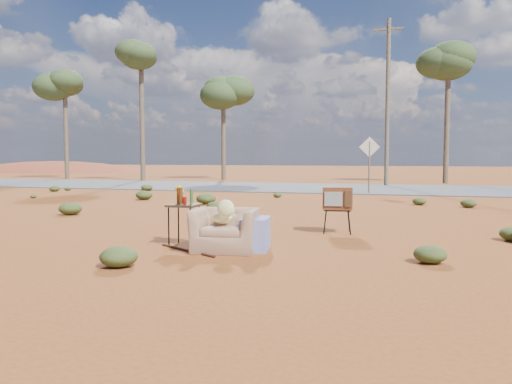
# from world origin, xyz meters

# --- Properties ---
(ground) EXTENTS (140.00, 140.00, 0.00)m
(ground) POSITION_xyz_m (0.00, 0.00, 0.00)
(ground) COLOR brown
(ground) RESTS_ON ground
(highway) EXTENTS (140.00, 7.00, 0.04)m
(highway) POSITION_xyz_m (0.00, 15.00, 0.02)
(highway) COLOR #565659
(highway) RESTS_ON ground
(dirt_mound) EXTENTS (26.00, 18.00, 2.00)m
(dirt_mound) POSITION_xyz_m (-30.00, 34.00, 0.00)
(dirt_mound) COLOR brown
(dirt_mound) RESTS_ON ground
(armchair) EXTENTS (1.22, 0.89, 0.86)m
(armchair) POSITION_xyz_m (0.14, -0.34, 0.40)
(armchair) COLOR #976F52
(armchair) RESTS_ON ground
(tv_unit) EXTENTS (0.60, 0.51, 0.87)m
(tv_unit) POSITION_xyz_m (1.50, 1.85, 0.65)
(tv_unit) COLOR black
(tv_unit) RESTS_ON ground
(side_table) EXTENTS (0.47, 0.47, 0.95)m
(side_table) POSITION_xyz_m (-0.76, -0.10, 0.69)
(side_table) COLOR #3B2815
(side_table) RESTS_ON ground
(rusty_bar) EXTENTS (1.18, 0.73, 0.04)m
(rusty_bar) POSITION_xyz_m (-0.46, -0.62, 0.02)
(rusty_bar) COLOR #4D2514
(rusty_bar) RESTS_ON ground
(road_sign) EXTENTS (0.78, 0.06, 2.19)m
(road_sign) POSITION_xyz_m (1.50, 12.00, 1.50)
(road_sign) COLOR brown
(road_sign) RESTS_ON ground
(eucalyptus_far_left) EXTENTS (3.20, 3.20, 7.10)m
(eucalyptus_far_left) POSITION_xyz_m (-18.00, 20.00, 5.94)
(eucalyptus_far_left) COLOR brown
(eucalyptus_far_left) RESTS_ON ground
(eucalyptus_left) EXTENTS (3.20, 3.20, 8.10)m
(eucalyptus_left) POSITION_xyz_m (-12.00, 19.00, 6.92)
(eucalyptus_left) COLOR brown
(eucalyptus_left) RESTS_ON ground
(eucalyptus_near_left) EXTENTS (3.20, 3.20, 6.60)m
(eucalyptus_near_left) POSITION_xyz_m (-8.00, 22.00, 5.45)
(eucalyptus_near_left) COLOR brown
(eucalyptus_near_left) RESTS_ON ground
(eucalyptus_center) EXTENTS (3.20, 3.20, 7.60)m
(eucalyptus_center) POSITION_xyz_m (5.00, 21.00, 6.43)
(eucalyptus_center) COLOR brown
(eucalyptus_center) RESTS_ON ground
(utility_pole_center) EXTENTS (1.40, 0.20, 8.00)m
(utility_pole_center) POSITION_xyz_m (2.00, 17.50, 4.15)
(utility_pole_center) COLOR brown
(utility_pole_center) RESTS_ON ground
(scrub_patch) EXTENTS (17.49, 8.07, 0.33)m
(scrub_patch) POSITION_xyz_m (-0.82, 4.41, 0.14)
(scrub_patch) COLOR #435123
(scrub_patch) RESTS_ON ground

